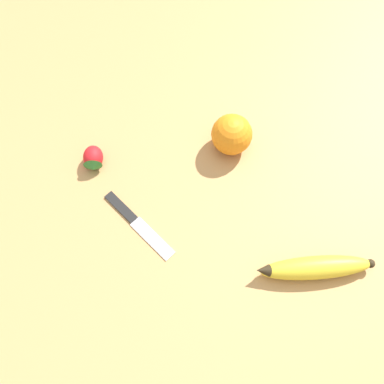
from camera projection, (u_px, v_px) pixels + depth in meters
ground_plane at (218, 175)px, 0.82m from camera, size 3.00×3.00×0.00m
banana at (315, 268)px, 0.73m from camera, size 0.19×0.10×0.04m
orange at (232, 134)px, 0.82m from camera, size 0.08×0.08×0.08m
strawberry at (93, 159)px, 0.82m from camera, size 0.05×0.06×0.04m
paring_knife at (136, 222)px, 0.78m from camera, size 0.15×0.10×0.01m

